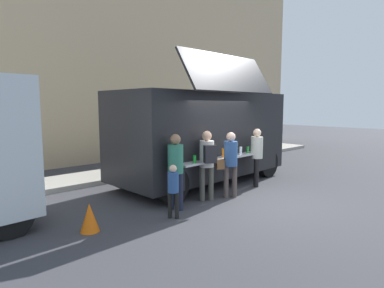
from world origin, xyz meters
name	(u,v)px	position (x,y,z in m)	size (l,w,h in m)	color
ground_plane	(255,201)	(0.00, 0.00, 0.00)	(60.00, 60.00, 0.00)	#38383D
curb_strip	(38,187)	(-3.55, 4.94, 0.07)	(28.00, 1.60, 0.15)	#9E998E
building_behind	(24,39)	(-2.55, 8.84, 4.88)	(32.00, 2.40, 9.77)	tan
food_truck_main	(203,134)	(0.45, 2.31, 1.51)	(5.72, 3.11, 3.72)	black
traffic_cone_orange	(90,217)	(-3.89, 1.00, 0.28)	(0.36, 0.36, 0.55)	orange
trash_bin	(233,149)	(4.78, 4.64, 0.44)	(0.60, 0.60, 0.87)	#2F6538
customer_front_ordering	(230,159)	(-0.22, 0.66, 1.01)	(0.53, 0.43, 1.70)	#50443F
customer_mid_with_backpack	(207,159)	(-0.86, 0.85, 1.07)	(0.48, 0.57, 1.75)	#4E4B43
customer_rear_waiting	(175,165)	(-1.87, 0.87, 1.04)	(0.35, 0.35, 1.74)	#1F253A
customer_extra_browsing	(257,152)	(1.28, 0.90, 1.02)	(0.35, 0.35, 1.70)	black
child_near_queue	(173,187)	(-2.27, 0.47, 0.69)	(0.23, 0.23, 1.15)	black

